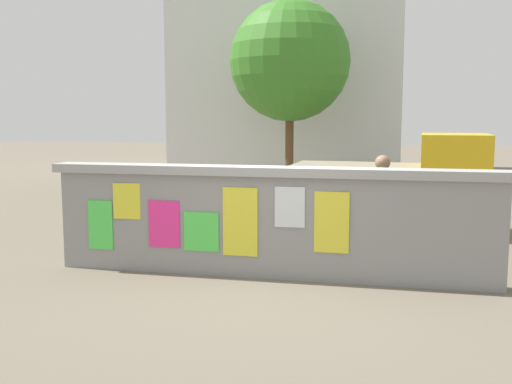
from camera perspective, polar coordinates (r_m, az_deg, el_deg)
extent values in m
plane|color=#6B6051|center=(15.99, 6.91, -0.57)|extent=(60.00, 60.00, 0.00)
cube|color=gray|center=(8.06, 1.36, -3.33)|extent=(6.03, 0.30, 1.39)
cube|color=#9D9D9D|center=(7.95, 1.37, 2.01)|extent=(6.23, 0.42, 0.12)
cube|color=#4CD84C|center=(8.71, -14.70, -3.07)|extent=(0.37, 0.01, 0.70)
cube|color=yellow|center=(8.47, -12.30, -0.86)|extent=(0.40, 0.03, 0.50)
cube|color=#F42D8C|center=(8.31, -8.80, -3.05)|extent=(0.45, 0.02, 0.65)
cube|color=#4CD84C|center=(8.15, -5.27, -3.81)|extent=(0.50, 0.02, 0.54)
cube|color=yellow|center=(7.97, -1.53, -2.88)|extent=(0.48, 0.02, 0.93)
cube|color=silver|center=(7.80, 3.26, -1.45)|extent=(0.40, 0.01, 0.54)
cube|color=yellow|center=(7.76, 7.26, -2.92)|extent=(0.45, 0.02, 0.80)
cylinder|color=black|center=(12.35, 18.63, -1.60)|extent=(0.71, 0.24, 0.70)
cylinder|color=black|center=(11.07, 18.98, -2.61)|extent=(0.71, 0.24, 0.70)
cylinder|color=black|center=(12.46, 7.08, -1.19)|extent=(0.71, 0.24, 0.70)
cylinder|color=black|center=(11.19, 6.09, -2.15)|extent=(0.71, 0.24, 0.70)
cube|color=gold|center=(11.61, 18.45, 1.60)|extent=(1.28, 1.56, 1.50)
cube|color=gray|center=(11.69, 9.55, 0.43)|extent=(2.47, 1.62, 0.90)
cylinder|color=black|center=(12.06, -6.58, -1.70)|extent=(0.61, 0.19, 0.60)
cylinder|color=black|center=(11.90, -0.41, -1.78)|extent=(0.61, 0.21, 0.60)
cube|color=silver|center=(11.92, -3.53, -0.42)|extent=(1.02, 0.39, 0.32)
cube|color=black|center=(11.87, -2.58, 0.44)|extent=(0.59, 0.30, 0.10)
cube|color=#262626|center=(11.97, -6.15, 0.89)|extent=(0.12, 0.56, 0.03)
cylinder|color=black|center=(9.50, -5.89, -3.96)|extent=(0.66, 0.06, 0.66)
cylinder|color=black|center=(9.26, 0.36, -4.22)|extent=(0.66, 0.06, 0.66)
cube|color=black|center=(9.33, -2.81, -3.01)|extent=(0.95, 0.07, 0.06)
cylinder|color=black|center=(9.26, -1.92, -1.71)|extent=(0.03, 0.03, 0.40)
cube|color=black|center=(9.23, -1.93, -0.48)|extent=(0.20, 0.09, 0.05)
cube|color=black|center=(9.40, -5.65, -0.68)|extent=(0.05, 0.44, 0.03)
cylinder|color=purple|center=(8.95, 12.44, -4.35)|extent=(0.12, 0.12, 0.80)
cylinder|color=purple|center=(8.95, 11.28, -4.32)|extent=(0.12, 0.12, 0.80)
cylinder|color=#3F994C|center=(8.83, 11.98, 0.12)|extent=(0.34, 0.34, 0.60)
sphere|color=#8C664C|center=(8.79, 12.05, 2.77)|extent=(0.22, 0.22, 0.22)
cylinder|color=brown|center=(18.21, 3.22, 4.46)|extent=(0.25, 0.25, 2.55)
sphere|color=#367822|center=(18.26, 3.28, 12.44)|extent=(3.62, 3.62, 3.62)
cube|color=silver|center=(24.24, 3.71, 12.54)|extent=(8.31, 6.87, 8.78)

